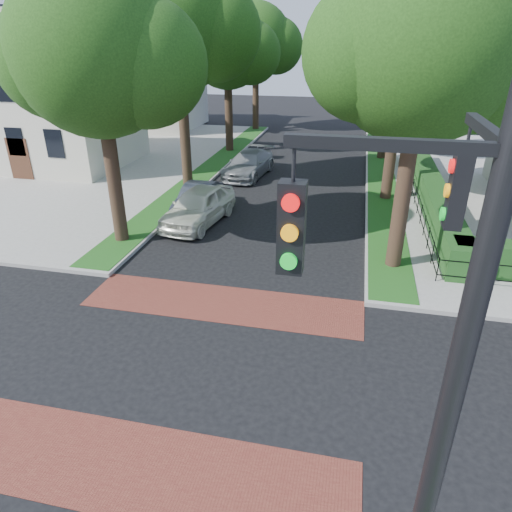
# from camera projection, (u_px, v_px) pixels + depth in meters

# --- Properties ---
(ground) EXTENTS (120.00, 120.00, 0.00)m
(ground) POSITION_uv_depth(u_px,v_px,m) (189.00, 366.00, 12.01)
(ground) COLOR black
(ground) RESTS_ON ground
(sidewalk_nw) EXTENTS (30.00, 30.00, 0.15)m
(sidewalk_nw) POSITION_uv_depth(u_px,v_px,m) (22.00, 157.00, 32.46)
(sidewalk_nw) COLOR gray
(sidewalk_nw) RESTS_ON ground
(crosswalk_far) EXTENTS (9.00, 2.20, 0.01)m
(crosswalk_far) POSITION_uv_depth(u_px,v_px,m) (223.00, 303.00, 14.82)
(crosswalk_far) COLOR maroon
(crosswalk_far) RESTS_ON ground
(crosswalk_near) EXTENTS (9.00, 2.20, 0.01)m
(crosswalk_near) POSITION_uv_depth(u_px,v_px,m) (134.00, 467.00, 9.19)
(crosswalk_near) COLOR maroon
(crosswalk_near) RESTS_ON ground
(grass_strip_ne) EXTENTS (1.60, 29.80, 0.02)m
(grass_strip_ne) POSITION_uv_depth(u_px,v_px,m) (381.00, 176.00, 27.69)
(grass_strip_ne) COLOR #1C4D16
(grass_strip_ne) RESTS_ON sidewalk_ne
(grass_strip_nw) EXTENTS (1.60, 29.80, 0.02)m
(grass_strip_nw) POSITION_uv_depth(u_px,v_px,m) (211.00, 167.00, 29.78)
(grass_strip_nw) COLOR #1C4D16
(grass_strip_nw) RESTS_ON sidewalk_nw
(tree_right_near) EXTENTS (7.75, 6.67, 10.66)m
(tree_right_near) POSITION_uv_depth(u_px,v_px,m) (428.00, 44.00, 13.97)
(tree_right_near) COLOR black
(tree_right_near) RESTS_ON sidewalk_ne
(tree_right_mid) EXTENTS (8.25, 7.09, 11.22)m
(tree_right_mid) POSITION_uv_depth(u_px,v_px,m) (409.00, 33.00, 20.86)
(tree_right_mid) COLOR black
(tree_right_mid) RESTS_ON sidewalk_ne
(tree_right_far) EXTENTS (7.25, 6.23, 9.74)m
(tree_right_far) POSITION_uv_depth(u_px,v_px,m) (395.00, 52.00, 29.22)
(tree_right_far) COLOR black
(tree_right_far) RESTS_ON sidewalk_ne
(tree_right_back) EXTENTS (7.50, 6.45, 10.20)m
(tree_right_back) POSITION_uv_depth(u_px,v_px,m) (390.00, 44.00, 36.98)
(tree_right_back) COLOR black
(tree_right_back) RESTS_ON sidewalk_ne
(tree_left_near) EXTENTS (7.50, 6.45, 10.20)m
(tree_left_near) POSITION_uv_depth(u_px,v_px,m) (102.00, 54.00, 16.25)
(tree_left_near) COLOR black
(tree_left_near) RESTS_ON sidewalk_nw
(tree_left_mid) EXTENTS (8.00, 6.88, 11.48)m
(tree_left_mid) POSITION_uv_depth(u_px,v_px,m) (181.00, 25.00, 22.83)
(tree_left_mid) COLOR black
(tree_left_mid) RESTS_ON sidewalk_nw
(tree_left_far) EXTENTS (7.00, 6.02, 9.86)m
(tree_left_far) POSITION_uv_depth(u_px,v_px,m) (229.00, 48.00, 31.25)
(tree_left_far) COLOR black
(tree_left_far) RESTS_ON sidewalk_nw
(tree_left_back) EXTENTS (7.75, 6.66, 10.44)m
(tree_left_back) POSITION_uv_depth(u_px,v_px,m) (257.00, 42.00, 39.06)
(tree_left_back) COLOR black
(tree_left_back) RESTS_ON sidewalk_nw
(hedge_main_road) EXTENTS (1.00, 18.00, 1.20)m
(hedge_main_road) POSITION_uv_depth(u_px,v_px,m) (431.00, 189.00, 23.38)
(hedge_main_road) COLOR #1F4317
(hedge_main_road) RESTS_ON sidewalk_ne
(fence_main_road) EXTENTS (0.06, 18.00, 0.90)m
(fence_main_road) POSITION_uv_depth(u_px,v_px,m) (414.00, 191.00, 23.60)
(fence_main_road) COLOR black
(fence_main_road) RESTS_ON sidewalk_ne
(house_left_near) EXTENTS (10.00, 9.00, 10.14)m
(house_left_near) POSITION_uv_depth(u_px,v_px,m) (49.00, 86.00, 28.64)
(house_left_near) COLOR beige
(house_left_near) RESTS_ON sidewalk_nw
(house_left_far) EXTENTS (10.00, 9.00, 10.14)m
(house_left_far) POSITION_uv_depth(u_px,v_px,m) (145.00, 71.00, 40.95)
(house_left_far) COLOR beige
(house_left_far) RESTS_ON sidewalk_nw
(traffic_signal) EXTENTS (2.17, 2.00, 8.00)m
(traffic_signal) POSITION_uv_depth(u_px,v_px,m) (438.00, 345.00, 5.13)
(traffic_signal) COLOR black
(traffic_signal) RESTS_ON sidewalk_se
(parked_car_front) EXTENTS (2.65, 5.13, 1.67)m
(parked_car_front) POSITION_uv_depth(u_px,v_px,m) (199.00, 206.00, 20.84)
(parked_car_front) COLOR silver
(parked_car_front) RESTS_ON ground
(parked_car_middle) EXTENTS (1.45, 4.10, 1.35)m
(parked_car_middle) POSITION_uv_depth(u_px,v_px,m) (198.00, 198.00, 22.32)
(parked_car_middle) COLOR black
(parked_car_middle) RESTS_ON ground
(parked_car_rear) EXTENTS (2.68, 5.34, 1.49)m
(parked_car_rear) POSITION_uv_depth(u_px,v_px,m) (249.00, 164.00, 28.04)
(parked_car_rear) COLOR gray
(parked_car_rear) RESTS_ON ground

